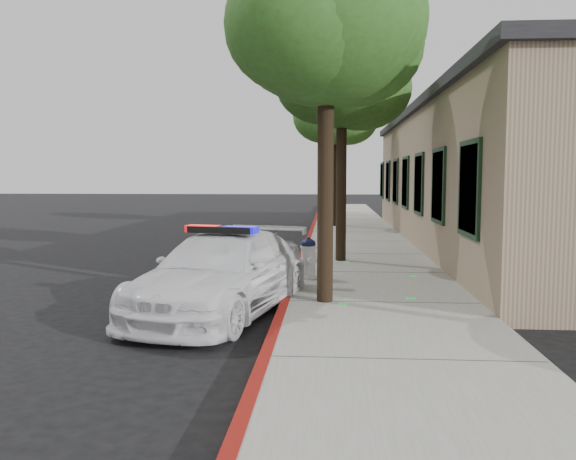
# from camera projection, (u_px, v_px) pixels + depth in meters

# --- Properties ---
(ground) EXTENTS (120.00, 120.00, 0.00)m
(ground) POSITION_uv_depth(u_px,v_px,m) (282.00, 310.00, 9.72)
(ground) COLOR black
(ground) RESTS_ON ground
(sidewalk) EXTENTS (3.20, 60.00, 0.15)m
(sidewalk) POSITION_uv_depth(u_px,v_px,m) (369.00, 276.00, 12.58)
(sidewalk) COLOR gray
(sidewalk) RESTS_ON ground
(red_curb) EXTENTS (0.14, 60.00, 0.16)m
(red_curb) POSITION_uv_depth(u_px,v_px,m) (296.00, 274.00, 12.69)
(red_curb) COLOR maroon
(red_curb) RESTS_ON ground
(clapboard_building) EXTENTS (7.30, 20.89, 4.24)m
(clapboard_building) POSITION_uv_depth(u_px,v_px,m) (528.00, 177.00, 17.98)
(clapboard_building) COLOR #9F8868
(clapboard_building) RESTS_ON ground
(police_car) EXTENTS (2.79, 4.69, 1.39)m
(police_car) POSITION_uv_depth(u_px,v_px,m) (222.00, 273.00, 9.39)
(police_car) COLOR white
(police_car) RESTS_ON ground
(fire_hydrant) EXTENTS (0.47, 0.41, 0.81)m
(fire_hydrant) POSITION_uv_depth(u_px,v_px,m) (308.00, 258.00, 11.76)
(fire_hydrant) COLOR silver
(fire_hydrant) RESTS_ON sidewalk
(street_tree_near) EXTENTS (3.16, 3.22, 5.78)m
(street_tree_near) POSITION_uv_depth(u_px,v_px,m) (327.00, 28.00, 9.27)
(street_tree_near) COLOR black
(street_tree_near) RESTS_ON sidewalk
(street_tree_mid) EXTENTS (3.21, 2.95, 5.62)m
(street_tree_mid) POSITION_uv_depth(u_px,v_px,m) (343.00, 81.00, 13.97)
(street_tree_mid) COLOR black
(street_tree_mid) RESTS_ON sidewalk
(street_tree_far) EXTENTS (3.39, 3.11, 5.88)m
(street_tree_far) POSITION_uv_depth(u_px,v_px,m) (335.00, 115.00, 23.75)
(street_tree_far) COLOR black
(street_tree_far) RESTS_ON sidewalk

